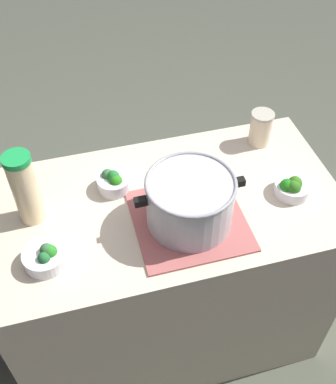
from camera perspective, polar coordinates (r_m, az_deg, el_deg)
ground_plane at (r=2.29m, az=0.00°, el=-15.80°), size 8.00×8.00×0.00m
counter_slab at (r=1.92m, az=0.00°, el=-9.86°), size 1.18×0.64×0.86m
dish_cloth at (r=1.53m, az=2.56°, el=-3.43°), size 0.35×0.35×0.01m
cooking_pot at (r=1.46m, az=2.68°, el=-1.06°), size 0.35×0.28×0.17m
lemonade_pitcher at (r=1.51m, az=-16.87°, el=0.41°), size 0.09×0.09×0.26m
mason_jar at (r=1.80m, az=11.13°, el=7.59°), size 0.08×0.08×0.13m
broccoli_bowl_front at (r=1.61m, az=-6.61°, el=1.24°), size 0.11×0.11×0.08m
broccoli_bowl_center at (r=1.64m, az=14.73°, el=0.54°), size 0.12×0.12×0.08m
broccoli_bowl_back at (r=1.45m, az=-14.58°, el=-7.55°), size 0.13×0.13×0.08m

